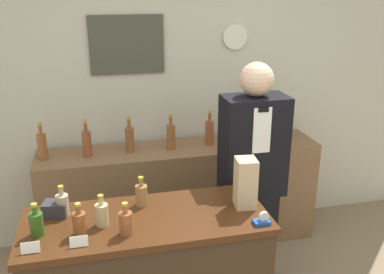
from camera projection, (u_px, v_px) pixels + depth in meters
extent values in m
cube|color=beige|center=(166.00, 88.00, 3.67)|extent=(5.20, 0.06, 2.70)
cube|color=#424337|center=(127.00, 45.00, 3.43)|extent=(0.60, 0.02, 0.47)
cylinder|color=white|center=(235.00, 37.00, 3.62)|extent=(0.21, 0.03, 0.21)
cube|color=brown|center=(181.00, 196.00, 3.72)|extent=(2.35, 0.46, 0.90)
cube|color=#43230F|center=(146.00, 221.00, 2.41)|extent=(1.38, 0.57, 0.04)
cube|color=black|center=(248.00, 240.00, 3.18)|extent=(0.33, 0.26, 0.80)
cube|color=black|center=(253.00, 146.00, 2.93)|extent=(0.43, 0.26, 0.70)
cube|color=white|center=(262.00, 131.00, 2.75)|extent=(0.12, 0.01, 0.31)
cube|color=black|center=(263.00, 110.00, 2.70)|extent=(0.07, 0.01, 0.03)
sphere|color=#DBB293|center=(257.00, 79.00, 2.77)|extent=(0.23, 0.23, 0.23)
cylinder|color=#B27047|center=(271.00, 133.00, 3.72)|extent=(0.17, 0.17, 0.12)
sphere|color=#2D6B2D|center=(273.00, 113.00, 3.66)|extent=(0.28, 0.28, 0.28)
cube|color=tan|center=(246.00, 183.00, 2.48)|extent=(0.13, 0.14, 0.30)
cube|color=#1E4799|center=(261.00, 222.00, 2.34)|extent=(0.09, 0.06, 0.02)
cylinder|color=silver|center=(264.00, 216.00, 2.33)|extent=(0.06, 0.02, 0.06)
cube|color=white|center=(30.00, 248.00, 2.08)|extent=(0.09, 0.02, 0.06)
cube|color=white|center=(79.00, 242.00, 2.13)|extent=(0.09, 0.02, 0.06)
cube|color=#2D2D33|center=(56.00, 209.00, 2.42)|extent=(0.15, 0.13, 0.08)
cylinder|color=#2F561B|center=(37.00, 224.00, 2.22)|extent=(0.07, 0.07, 0.12)
cylinder|color=#2F561B|center=(35.00, 210.00, 2.19)|extent=(0.03, 0.03, 0.04)
cylinder|color=#B29933|center=(34.00, 205.00, 2.18)|extent=(0.03, 0.03, 0.01)
cylinder|color=tan|center=(63.00, 205.00, 2.41)|extent=(0.07, 0.07, 0.12)
cylinder|color=tan|center=(61.00, 192.00, 2.38)|extent=(0.03, 0.03, 0.04)
cylinder|color=#B29933|center=(61.00, 187.00, 2.37)|extent=(0.03, 0.03, 0.01)
cylinder|color=brown|center=(80.00, 224.00, 2.22)|extent=(0.07, 0.07, 0.12)
cylinder|color=brown|center=(78.00, 210.00, 2.19)|extent=(0.03, 0.03, 0.04)
cylinder|color=#B29933|center=(78.00, 205.00, 2.18)|extent=(0.03, 0.03, 0.01)
cylinder|color=tan|center=(102.00, 215.00, 2.31)|extent=(0.07, 0.07, 0.12)
cylinder|color=tan|center=(101.00, 201.00, 2.28)|extent=(0.03, 0.03, 0.04)
cylinder|color=#B29933|center=(100.00, 196.00, 2.27)|extent=(0.03, 0.03, 0.01)
cylinder|color=brown|center=(126.00, 223.00, 2.23)|extent=(0.07, 0.07, 0.12)
cylinder|color=brown|center=(125.00, 209.00, 2.20)|extent=(0.03, 0.03, 0.04)
cylinder|color=#B29933|center=(125.00, 204.00, 2.19)|extent=(0.03, 0.03, 0.01)
cylinder|color=olive|center=(142.00, 195.00, 2.52)|extent=(0.07, 0.07, 0.12)
cylinder|color=olive|center=(141.00, 183.00, 2.50)|extent=(0.03, 0.03, 0.04)
cylinder|color=#B29933|center=(141.00, 178.00, 2.49)|extent=(0.03, 0.03, 0.01)
cylinder|color=brown|center=(42.00, 147.00, 3.30)|extent=(0.07, 0.07, 0.21)
cylinder|color=brown|center=(40.00, 130.00, 3.25)|extent=(0.03, 0.03, 0.07)
cylinder|color=#B29933|center=(39.00, 123.00, 3.24)|extent=(0.03, 0.03, 0.02)
cylinder|color=brown|center=(87.00, 144.00, 3.36)|extent=(0.07, 0.07, 0.21)
cylinder|color=brown|center=(85.00, 127.00, 3.31)|extent=(0.03, 0.03, 0.07)
cylinder|color=#B29933|center=(85.00, 121.00, 3.29)|extent=(0.03, 0.03, 0.02)
cylinder|color=brown|center=(130.00, 140.00, 3.45)|extent=(0.07, 0.07, 0.21)
cylinder|color=brown|center=(129.00, 123.00, 3.40)|extent=(0.03, 0.03, 0.07)
cylinder|color=#B29933|center=(129.00, 118.00, 3.38)|extent=(0.03, 0.03, 0.02)
cylinder|color=brown|center=(171.00, 137.00, 3.51)|extent=(0.07, 0.07, 0.21)
cylinder|color=brown|center=(171.00, 121.00, 3.46)|extent=(0.03, 0.03, 0.07)
cylinder|color=#B29933|center=(171.00, 115.00, 3.45)|extent=(0.03, 0.03, 0.02)
cylinder|color=brown|center=(209.00, 133.00, 3.61)|extent=(0.07, 0.07, 0.21)
cylinder|color=brown|center=(210.00, 117.00, 3.56)|extent=(0.03, 0.03, 0.07)
cylinder|color=#B29933|center=(210.00, 112.00, 3.54)|extent=(0.03, 0.03, 0.02)
cylinder|color=brown|center=(247.00, 130.00, 3.68)|extent=(0.07, 0.07, 0.21)
cylinder|color=brown|center=(248.00, 115.00, 3.63)|extent=(0.03, 0.03, 0.07)
cylinder|color=#B29933|center=(248.00, 109.00, 3.61)|extent=(0.03, 0.03, 0.02)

